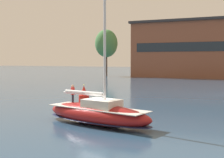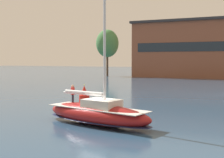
{
  "view_description": "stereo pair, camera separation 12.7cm",
  "coord_description": "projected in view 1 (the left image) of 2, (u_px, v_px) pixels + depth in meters",
  "views": [
    {
      "loc": [
        11.77,
        -22.79,
        5.39
      ],
      "look_at": [
        0.0,
        3.0,
        3.64
      ],
      "focal_mm": 50.0,
      "sensor_mm": 36.0,
      "label": 1
    },
    {
      "loc": [
        11.89,
        -22.74,
        5.39
      ],
      "look_at": [
        0.0,
        3.0,
        3.64
      ],
      "focal_mm": 50.0,
      "sensor_mm": 36.0,
      "label": 2
    }
  ],
  "objects": [
    {
      "name": "tree_shore_left",
      "position": [
        106.0,
        44.0,
        103.21
      ],
      "size": [
        7.49,
        7.49,
        15.41
      ],
      "color": "#4C3828",
      "rests_on": "ground"
    },
    {
      "name": "channel_buoy",
      "position": [
        84.0,
        95.0,
        39.01
      ],
      "size": [
        1.3,
        1.3,
        2.32
      ],
      "color": "red",
      "rests_on": "ground"
    },
    {
      "name": "ground_plane",
      "position": [
        97.0,
        125.0,
        25.9
      ],
      "size": [
        400.0,
        400.0,
        0.0
      ],
      "primitive_type": "plane",
      "color": "#2D4C6B"
    },
    {
      "name": "sailboat_main",
      "position": [
        97.0,
        113.0,
        25.83
      ],
      "size": [
        10.89,
        5.17,
        14.43
      ],
      "color": "maroon",
      "rests_on": "ground"
    },
    {
      "name": "waterfront_building",
      "position": [
        202.0,
        49.0,
        94.75
      ],
      "size": [
        42.19,
        15.08,
        17.33
      ],
      "color": "brown",
      "rests_on": "ground"
    }
  ]
}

